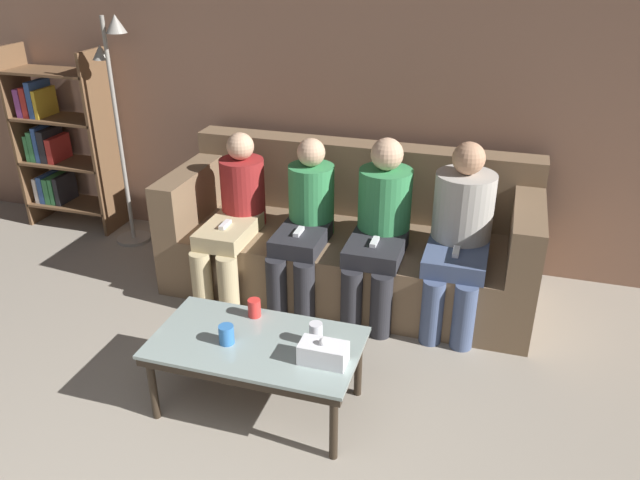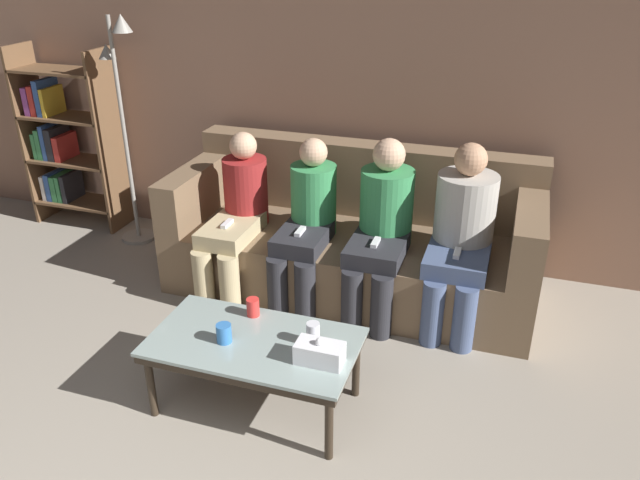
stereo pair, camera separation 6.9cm
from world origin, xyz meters
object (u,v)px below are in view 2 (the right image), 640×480
Objects in this scene: seated_person_left_end at (237,212)px; seated_person_mid_left at (307,220)px; coffee_table at (254,347)px; cup_near_left at (224,333)px; seated_person_right_end at (462,231)px; cup_near_right at (253,307)px; cup_far_center at (313,334)px; standing_lamp at (124,109)px; bookshelf at (64,141)px; couch at (353,240)px; tissue_box at (320,353)px; seated_person_mid_right at (382,224)px.

seated_person_left_end is 1.00× the size of seated_person_mid_left.
coffee_table is 1.25m from seated_person_left_end.
seated_person_mid_left is (0.02, 1.16, 0.10)m from cup_near_left.
seated_person_mid_left is at bearing -177.97° from seated_person_right_end.
cup_near_right is 0.83× the size of cup_far_center.
seated_person_left_end is 0.94× the size of seated_person_right_end.
seated_person_right_end is (2.49, -0.36, -0.44)m from standing_lamp.
cup_near_right is 0.07× the size of bookshelf.
seated_person_right_end is (0.97, 1.20, 0.15)m from cup_near_left.
couch is 1.17m from cup_near_right.
tissue_box is (0.07, -0.13, -0.01)m from cup_far_center.
cup_near_right is at bearing -39.86° from standing_lamp.
cup_near_left is 0.82× the size of cup_far_center.
seated_person_mid_right reaches higher than cup_near_left.
cup_far_center is 1.12m from seated_person_mid_left.
standing_lamp is (-2.01, 1.57, 0.59)m from tissue_box.
standing_lamp is at bearing -11.29° from bookshelf.
cup_near_right is 0.91m from seated_person_mid_left.
bookshelf is at bearing 171.05° from seated_person_right_end.
cup_near_left is at bearing -98.38° from cup_near_right.
bookshelf is 1.86m from seated_person_left_end.
cup_near_right is 0.09× the size of seated_person_mid_left.
seated_person_mid_left is (1.54, -0.40, -0.49)m from standing_lamp.
standing_lamp is at bearing 143.29° from cup_far_center.
seated_person_right_end is at bearing -8.95° from bookshelf.
coffee_table is 1.20m from seated_person_mid_right.
standing_lamp is (-1.93, 1.44, 0.58)m from cup_far_center.
cup_near_left is (-0.26, -1.40, 0.12)m from couch.
tissue_box is at bearing -90.38° from seated_person_mid_right.
seated_person_left_end is (1.77, -0.56, -0.14)m from bookshelf.
seated_person_mid_left is at bearing 89.09° from cup_near_left.
seated_person_left_end is (1.06, -0.42, -0.50)m from standing_lamp.
couch is 1.40× the size of standing_lamp.
bookshelf is at bearing 149.09° from cup_far_center.
cup_near_right is 2.11m from standing_lamp.
coffee_table is 0.24m from cup_near_right.
cup_near_right is at bearing -100.81° from couch.
cup_near_right is 0.09× the size of seated_person_right_end.
seated_person_mid_left is (0.48, 0.02, 0.00)m from seated_person_left_end.
tissue_box is at bearing -37.97° from standing_lamp.
bookshelf is at bearing 166.55° from seated_person_mid_left.
seated_person_right_end is (0.84, 1.14, 0.24)m from coffee_table.
bookshelf reaches higher than seated_person_right_end.
seated_person_left_end is at bearing -177.74° from seated_person_right_end.
couch is 1.36m from coffee_table.
seated_person_right_end reaches higher than seated_person_left_end.
seated_person_mid_right is (0.08, 1.06, 0.12)m from cup_far_center.
cup_near_left is 2.26m from standing_lamp.
standing_lamp reaches higher than bookshelf.
standing_lamp is 2.56m from seated_person_right_end.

